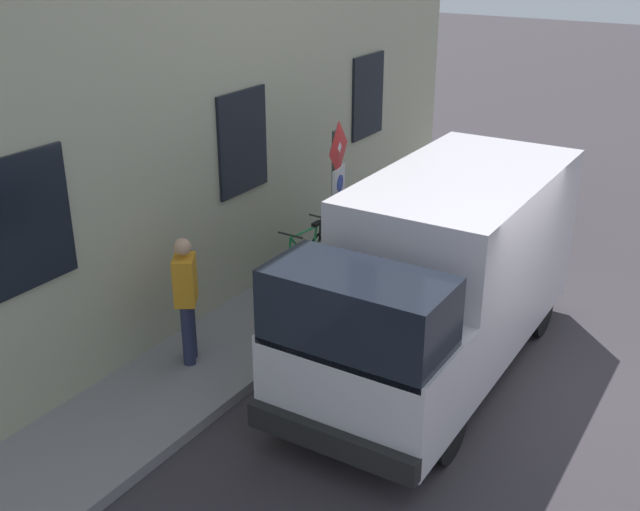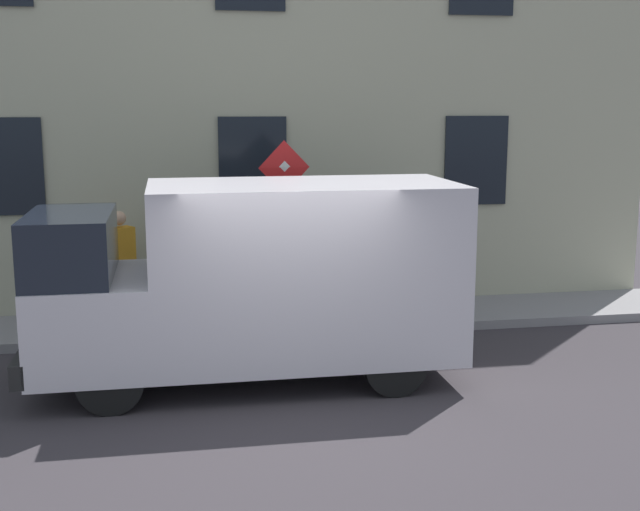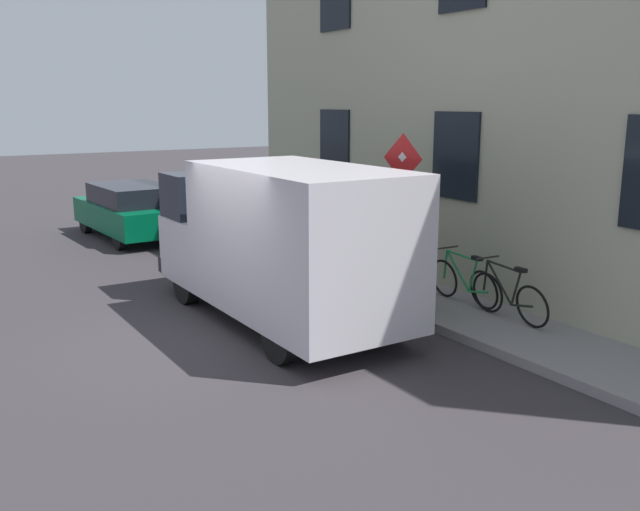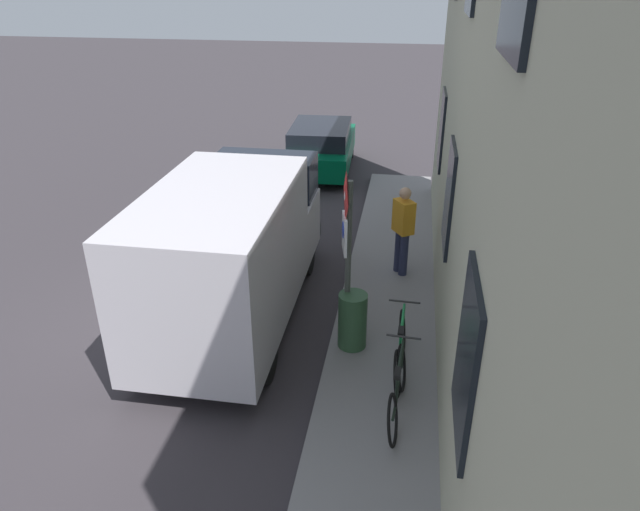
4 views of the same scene
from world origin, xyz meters
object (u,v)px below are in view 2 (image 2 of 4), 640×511
Objects in this scene: sign_post_stacked at (284,209)px; bicycle_black at (368,286)px; pedestrian at (121,262)px; delivery_van at (256,277)px; bicycle_green at (314,289)px; litter_bin at (290,296)px.

sign_post_stacked is 2.25m from bicycle_black.
delivery_van is at bearing 0.66° from pedestrian.
bicycle_green is at bearing -33.82° from sign_post_stacked.
pedestrian is (-0.10, 3.93, 0.56)m from bicycle_black.
sign_post_stacked is 2.10m from delivery_van.
pedestrian is (2.70, 1.80, -0.26)m from delivery_van.
bicycle_green is (2.79, -1.21, -0.82)m from delivery_van.
bicycle_green is at bearing 3.92° from bicycle_black.
litter_bin is at bearing 58.25° from bicycle_green.
bicycle_green is 3.07m from pedestrian.
bicycle_green is at bearing -113.54° from delivery_van.
bicycle_green is 1.00× the size of pedestrian.
litter_bin is (-0.74, 1.41, 0.08)m from bicycle_black.
delivery_van is (-1.91, 0.62, -0.61)m from sign_post_stacked.
sign_post_stacked is at bearing 58.15° from bicycle_green.
pedestrian is 2.65m from litter_bin.
litter_bin is at bearing -109.33° from delivery_van.
sign_post_stacked is 0.50× the size of delivery_van.
bicycle_green is 1.90× the size of litter_bin.
bicycle_black is at bearing 58.30° from pedestrian.
delivery_van is 3.11× the size of bicycle_black.
sign_post_stacked reaches higher than bicycle_green.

